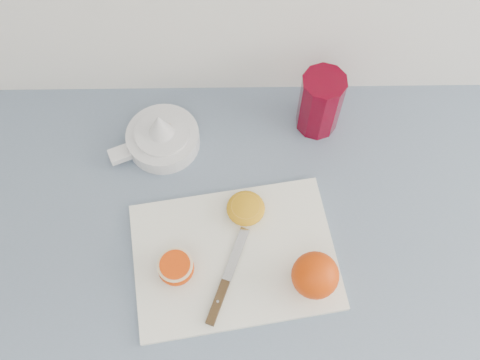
{
  "coord_description": "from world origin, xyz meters",
  "views": [
    {
      "loc": [
        0.1,
        1.29,
        1.84
      ],
      "look_at": [
        0.11,
        1.74,
        0.96
      ],
      "focal_mm": 40.0,
      "sensor_mm": 36.0,
      "label": 1
    }
  ],
  "objects_px": {
    "red_tumbler": "(320,105)",
    "citrus_juicer": "(162,137)",
    "half_orange": "(176,268)",
    "counter": "(220,280)",
    "cutting_board": "(235,256)"
  },
  "relations": [
    {
      "from": "counter",
      "to": "half_orange",
      "type": "bearing_deg",
      "value": -117.87
    },
    {
      "from": "cutting_board",
      "to": "red_tumbler",
      "type": "distance_m",
      "value": 0.35
    },
    {
      "from": "half_orange",
      "to": "citrus_juicer",
      "type": "relative_size",
      "value": 0.35
    },
    {
      "from": "cutting_board",
      "to": "citrus_juicer",
      "type": "relative_size",
      "value": 2.0
    },
    {
      "from": "cutting_board",
      "to": "counter",
      "type": "bearing_deg",
      "value": 114.97
    },
    {
      "from": "counter",
      "to": "citrus_juicer",
      "type": "bearing_deg",
      "value": 123.15
    },
    {
      "from": "counter",
      "to": "cutting_board",
      "type": "xyz_separation_m",
      "value": [
        0.04,
        -0.09,
        0.45
      ]
    },
    {
      "from": "half_orange",
      "to": "red_tumbler",
      "type": "height_order",
      "value": "red_tumbler"
    },
    {
      "from": "counter",
      "to": "cutting_board",
      "type": "relative_size",
      "value": 6.58
    },
    {
      "from": "red_tumbler",
      "to": "citrus_juicer",
      "type": "bearing_deg",
      "value": -171.62
    },
    {
      "from": "cutting_board",
      "to": "red_tumbler",
      "type": "height_order",
      "value": "red_tumbler"
    },
    {
      "from": "half_orange",
      "to": "citrus_juicer",
      "type": "bearing_deg",
      "value": 98.34
    },
    {
      "from": "half_orange",
      "to": "red_tumbler",
      "type": "xyz_separation_m",
      "value": [
        0.28,
        0.32,
        0.03
      ]
    },
    {
      "from": "half_orange",
      "to": "citrus_juicer",
      "type": "xyz_separation_m",
      "value": [
        -0.04,
        0.28,
        -0.0
      ]
    },
    {
      "from": "counter",
      "to": "cutting_board",
      "type": "height_order",
      "value": "cutting_board"
    }
  ]
}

